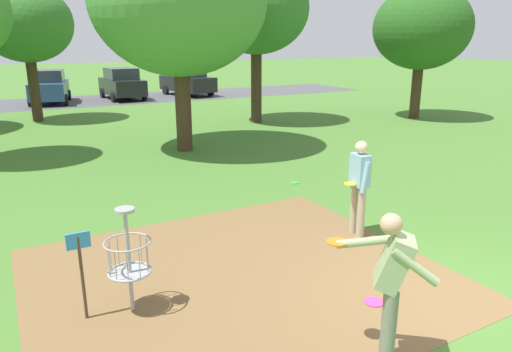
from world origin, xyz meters
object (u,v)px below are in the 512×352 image
frisbee_far_right (374,302)px  parked_car_leftmost (49,87)px  player_throwing (391,281)px  player_foreground_watching (359,183)px  tree_near_right (256,9)px  tree_mid_left (422,28)px  tree_mid_right (179,0)px  disc_golf_basket (123,257)px  parked_car_center_left (122,84)px  tree_near_left (26,24)px  frisbee_far_left (294,183)px  parked_car_center_right (187,81)px

frisbee_far_right → parked_car_leftmost: bearing=93.1°
player_throwing → player_foreground_watching: bearing=54.1°
tree_near_right → tree_mid_left: bearing=-19.7°
player_foreground_watching → tree_mid_right: bearing=91.8°
tree_mid_left → player_throwing: bearing=-138.1°
disc_golf_basket → parked_car_center_left: size_ratio=0.33×
tree_near_right → tree_mid_left: tree_near_right is taller
player_foreground_watching → tree_near_left: 17.08m
tree_near_right → tree_mid_right: size_ratio=0.96×
tree_near_left → tree_mid_left: 16.72m
frisbee_far_left → parked_car_center_left: bearing=88.3°
player_throwing → tree_near_left: 19.51m
frisbee_far_left → frisbee_far_right: 5.46m
frisbee_far_right → parked_car_center_left: bearing=83.8°
tree_near_right → tree_mid_right: (-4.61, -3.61, -0.10)m
frisbee_far_left → disc_golf_basket: bearing=-143.7°
tree_mid_left → disc_golf_basket: bearing=-148.2°
tree_mid_right → parked_car_center_right: bearing=68.7°
tree_mid_right → tree_near_right: bearing=38.1°
player_foreground_watching → tree_near_left: (-3.84, 16.36, 3.09)m
frisbee_far_right → player_foreground_watching: bearing=55.2°
tree_mid_left → tree_mid_right: size_ratio=0.85×
player_throwing → parked_car_center_right: size_ratio=0.38×
frisbee_far_right → parked_car_center_left: parked_car_center_left is taller
tree_near_left → parked_car_center_left: tree_near_left is taller
player_foreground_watching → tree_mid_left: size_ratio=0.30×
parked_car_leftmost → parked_car_center_left: size_ratio=1.05×
frisbee_far_left → tree_mid_left: 12.58m
player_foreground_watching → tree_mid_left: tree_mid_left is taller
tree_near_left → tree_mid_left: tree_mid_left is taller
tree_mid_left → parked_car_center_right: (-5.61, 13.81, -2.98)m
player_throwing → disc_golf_basket: bearing=132.5°
tree_near_right → disc_golf_basket: bearing=-125.5°
frisbee_far_right → tree_near_right: (5.66, 13.38, 4.60)m
frisbee_far_left → tree_near_right: 10.17m
player_foreground_watching → frisbee_far_right: 2.47m
tree_near_left → tree_near_right: 9.54m
disc_golf_basket → player_throwing: (2.15, -2.34, 0.23)m
frisbee_far_right → tree_near_left: bearing=97.9°
player_foreground_watching → tree_mid_left: (11.20, 9.06, 2.93)m
tree_near_left → tree_mid_left: size_ratio=1.00×
tree_mid_left → tree_mid_right: bearing=-174.2°
disc_golf_basket → parked_car_center_left: 23.94m
frisbee_far_left → player_throwing: bearing=-115.3°
disc_golf_basket → parked_car_center_right: (9.78, 23.36, 0.17)m
tree_near_left → tree_near_right: bearing=-30.6°
parked_car_center_left → player_foreground_watching: bearing=-93.5°
player_throwing → parked_car_leftmost: (-0.60, 25.64, -0.06)m
tree_mid_left → parked_car_center_left: tree_mid_left is taller
frisbee_far_right → tree_mid_right: bearing=83.9°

